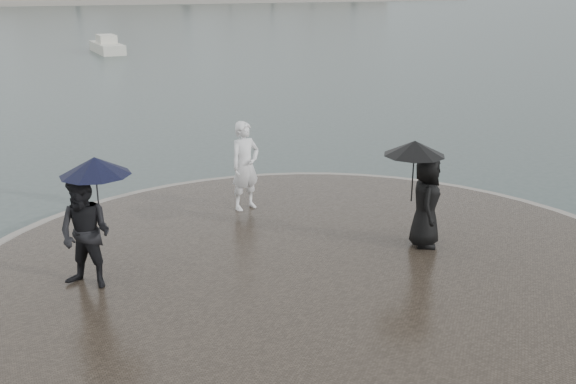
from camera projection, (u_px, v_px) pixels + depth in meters
kerb_ring at (323, 290)px, 10.37m from camera, size 12.50×12.50×0.32m
quay_tip at (323, 289)px, 10.36m from camera, size 11.90×11.90×0.36m
statue at (245, 166)px, 13.26m from camera, size 0.77×0.60×1.86m
visitor_left at (88, 217)px, 9.77m from camera, size 1.33×1.17×2.04m
visitor_right at (423, 186)px, 11.29m from camera, size 1.24×1.12×1.95m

